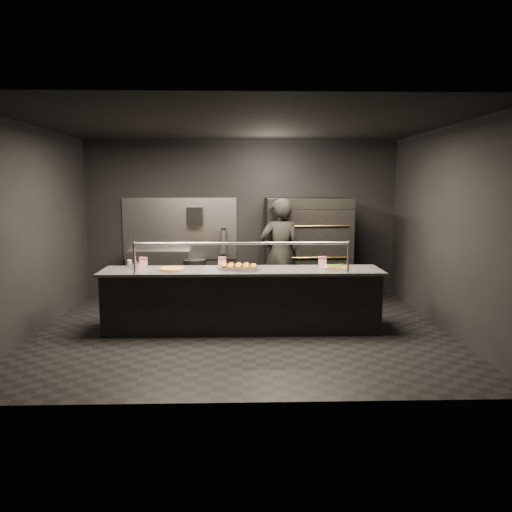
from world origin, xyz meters
name	(u,v)px	position (x,y,z in m)	size (l,w,h in m)	color
room	(240,230)	(-0.02, 0.05, 1.50)	(6.04, 6.00, 3.00)	black
service_counter	(242,300)	(0.00, 0.00, 0.46)	(4.10, 0.78, 1.37)	black
pizza_oven	(306,249)	(1.20, 1.90, 0.97)	(1.50, 1.23, 1.91)	black
prep_shelf	(159,274)	(-1.60, 2.32, 0.45)	(1.20, 0.35, 0.90)	#99999E
towel_dispenser	(195,216)	(-0.90, 2.39, 1.55)	(0.30, 0.20, 0.35)	black
fire_extinguisher	(224,241)	(-0.35, 2.40, 1.06)	(0.14, 0.14, 0.51)	#B2B2B7
beer_tap	(134,259)	(-1.60, 0.18, 1.06)	(0.13, 0.18, 0.49)	silver
round_pizza	(172,269)	(-1.02, -0.03, 0.94)	(0.41, 0.41, 0.03)	silver
slider_tray_a	(235,267)	(-0.10, 0.08, 0.95)	(0.57, 0.48, 0.08)	silver
slider_tray_b	(242,268)	(0.00, -0.03, 0.95)	(0.60, 0.52, 0.08)	silver
square_pizza	(336,267)	(1.40, 0.02, 0.94)	(0.43, 0.43, 0.05)	silver
condiment_jar	(132,264)	(-1.67, 0.28, 0.97)	(0.16, 0.06, 0.11)	silver
tent_cards	(230,261)	(-0.19, 0.28, 1.00)	(2.84, 0.04, 0.15)	white
trash_bin	(195,278)	(-0.90, 2.22, 0.37)	(0.44, 0.44, 0.74)	black
worker	(280,255)	(0.65, 1.23, 0.96)	(0.70, 0.46, 1.92)	black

